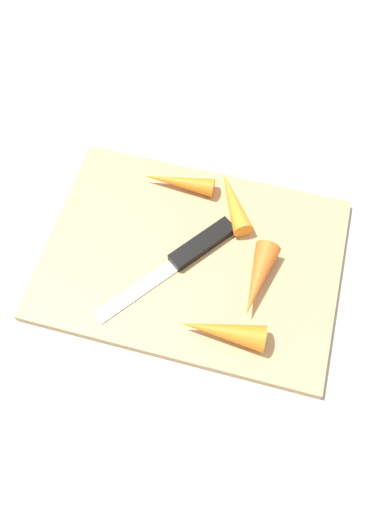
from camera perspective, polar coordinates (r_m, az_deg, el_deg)
name	(u,v)px	position (r m, az deg, el deg)	size (l,w,h in m)	color
ground_plane	(192,260)	(0.66, 0.00, -0.48)	(1.40, 1.40, 0.00)	#ADA8A0
cutting_board	(192,258)	(0.65, 0.00, -0.24)	(0.36, 0.26, 0.01)	tan
knife	(194,250)	(0.64, 0.18, 0.66)	(0.14, 0.17, 0.01)	#B7B7BC
carrot_short	(178,182)	(0.69, -1.50, 8.03)	(0.02, 0.02, 0.09)	orange
carrot_long	(233,201)	(0.68, 4.43, 6.01)	(0.03, 0.03, 0.09)	orange
carrot_shortest	(258,280)	(0.62, 7.13, -2.55)	(0.03, 0.03, 0.09)	orange
carrot_longest	(222,331)	(0.59, 3.30, -8.12)	(0.03, 0.03, 0.10)	orange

